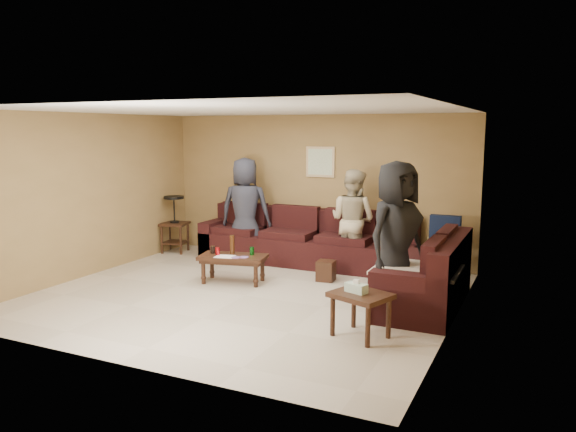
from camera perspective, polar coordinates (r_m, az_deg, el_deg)
The scene contains 10 objects.
room at distance 7.47m, azimuth -4.52°, elevation 4.25°, with size 5.60×5.50×2.50m.
sectional_sofa at distance 8.70m, azimuth 5.25°, elevation -4.02°, with size 4.65×2.90×0.97m.
coffee_table at distance 8.36m, azimuth -5.63°, elevation -4.38°, with size 1.06×0.69×0.69m.
end_table_left at distance 10.54m, azimuth -11.45°, elevation -0.70°, with size 0.55×0.55×1.04m.
side_table_right at distance 6.21m, azimuth 7.34°, elevation -8.38°, with size 0.73×0.67×0.64m.
waste_bin at distance 8.47m, azimuth 3.88°, elevation -5.57°, with size 0.25×0.25×0.30m, color #341B11.
wall_art at distance 9.65m, azimuth 3.31°, elevation 5.51°, with size 0.52×0.04×0.52m.
person_left at distance 9.71m, azimuth -4.35°, elevation 0.71°, with size 0.87×0.57×1.78m, color #282A38.
person_middle at distance 9.00m, azimuth 6.59°, elevation -0.43°, with size 0.79×0.62×1.63m, color #BBAC8B.
person_right at distance 7.06m, azimuth 10.90°, elevation -2.08°, with size 0.92×0.60×1.88m, color black.
Camera 1 is at (3.68, -6.47, 2.25)m, focal length 35.00 mm.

